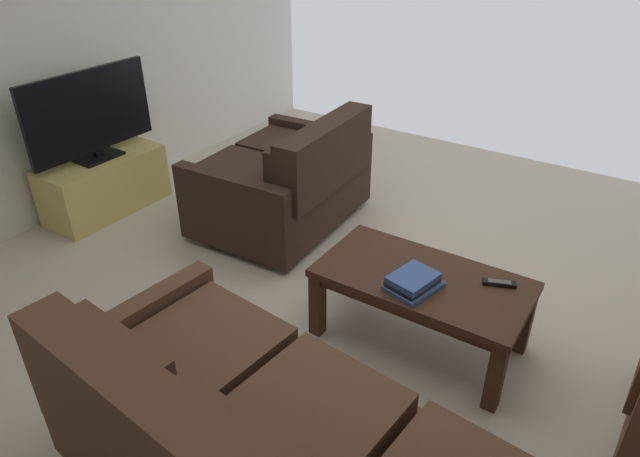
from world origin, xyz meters
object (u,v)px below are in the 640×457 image
Objects in this scene: loveseat_near at (287,180)px; flat_tv at (90,114)px; tv_remote at (499,283)px; coffee_table at (422,287)px; book_stack at (413,282)px; tv_stand at (105,185)px.

flat_tv is (1.28, 0.57, 0.41)m from loveseat_near.
loveseat_near is 7.40× the size of tv_remote.
tv_remote is at bearing -158.21° from coffee_table.
flat_tv is at bearing 1.22° from tv_remote.
coffee_table is (-1.32, 0.65, 0.00)m from loveseat_near.
flat_tv is at bearing -1.64° from coffee_table.
book_stack reaches higher than coffee_table.
tv_remote is at bearing -178.78° from flat_tv.
flat_tv reaches higher than coffee_table.
flat_tv reaches higher than loveseat_near.
flat_tv reaches higher than book_stack.
tv_stand is 2.95m from tv_remote.
coffee_table is 2.63m from flat_tv.
flat_tv is 6.03× the size of tv_remote.
loveseat_near reaches higher than tv_remote.
tv_remote reaches higher than coffee_table.
loveseat_near is 1.74m from tv_remote.
tv_remote is (-0.34, -0.14, 0.08)m from coffee_table.
tv_stand is at bearing 1.24° from tv_remote.
book_stack is (-2.60, 0.19, 0.24)m from tv_stand.
flat_tv is at bearing -4.25° from book_stack.
loveseat_near reaches higher than coffee_table.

